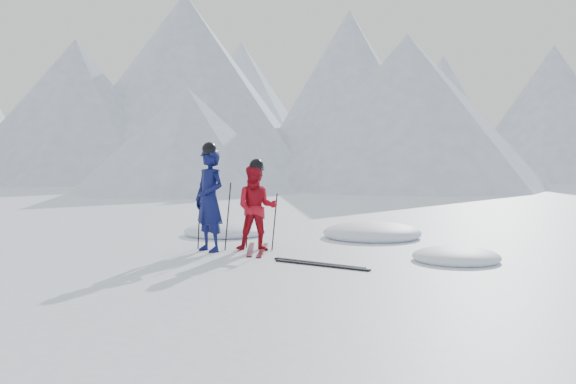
% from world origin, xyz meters
% --- Properties ---
extents(ground, '(160.00, 160.00, 0.00)m').
position_xyz_m(ground, '(0.00, 0.00, 0.00)').
color(ground, white).
rests_on(ground, ground).
extents(skier_blue, '(0.82, 0.70, 1.90)m').
position_xyz_m(skier_blue, '(-2.94, 0.05, 0.95)').
color(skier_blue, '#0B1044').
rests_on(skier_blue, ground).
extents(skier_red, '(0.94, 0.84, 1.60)m').
position_xyz_m(skier_red, '(-2.17, 0.44, 0.80)').
color(skier_red, '#B10E1C').
rests_on(skier_red, ground).
extents(pole_blue_left, '(0.13, 0.09, 1.27)m').
position_xyz_m(pole_blue_left, '(-3.24, 0.20, 0.63)').
color(pole_blue_left, black).
rests_on(pole_blue_left, ground).
extents(pole_blue_right, '(0.13, 0.07, 1.27)m').
position_xyz_m(pole_blue_right, '(-2.69, 0.30, 0.63)').
color(pole_blue_right, black).
rests_on(pole_blue_right, ground).
extents(pole_red_left, '(0.11, 0.09, 1.06)m').
position_xyz_m(pole_red_left, '(-2.47, 0.69, 0.53)').
color(pole_red_left, black).
rests_on(pole_red_left, ground).
extents(pole_red_right, '(0.11, 0.08, 1.06)m').
position_xyz_m(pole_red_right, '(-1.87, 0.59, 0.53)').
color(pole_red_right, black).
rests_on(pole_red_right, ground).
extents(ski_worn_left, '(0.74, 1.60, 0.03)m').
position_xyz_m(ski_worn_left, '(-2.29, 0.44, 0.01)').
color(ski_worn_left, black).
rests_on(ski_worn_left, ground).
extents(ski_worn_right, '(0.64, 1.64, 0.03)m').
position_xyz_m(ski_worn_right, '(-2.05, 0.44, 0.01)').
color(ski_worn_right, black).
rests_on(ski_worn_right, ground).
extents(ski_loose_a, '(1.67, 0.51, 0.03)m').
position_xyz_m(ski_loose_a, '(-0.64, -0.56, 0.01)').
color(ski_loose_a, black).
rests_on(ski_loose_a, ground).
extents(ski_loose_b, '(1.68, 0.45, 0.03)m').
position_xyz_m(ski_loose_b, '(-0.54, -0.71, 0.01)').
color(ski_loose_b, black).
rests_on(ski_loose_b, ground).
extents(snow_lumps, '(6.86, 4.30, 0.47)m').
position_xyz_m(snow_lumps, '(-1.33, 2.44, 0.00)').
color(snow_lumps, white).
rests_on(snow_lumps, ground).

